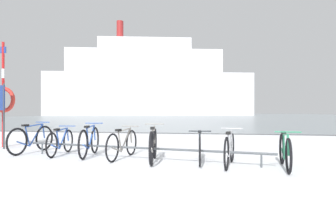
{
  "coord_description": "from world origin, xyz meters",
  "views": [
    {
      "loc": [
        1.59,
        -4.29,
        1.14
      ],
      "look_at": [
        -0.02,
        5.39,
        1.1
      ],
      "focal_mm": 30.35,
      "sensor_mm": 36.0,
      "label": 1
    }
  ],
  "objects_px": {
    "bicycle_1": "(61,142)",
    "bicycle_3": "(123,144)",
    "bicycle_7": "(285,151)",
    "ferry_ship": "(149,84)",
    "bicycle_4": "(153,145)",
    "bicycle_0": "(32,139)",
    "rescue_post": "(3,98)",
    "bicycle_6": "(230,149)",
    "bicycle_5": "(200,147)",
    "bicycle_2": "(90,141)"
  },
  "relations": [
    {
      "from": "bicycle_5",
      "to": "rescue_post",
      "type": "distance_m",
      "value": 6.64
    },
    {
      "from": "bicycle_1",
      "to": "bicycle_4",
      "type": "bearing_deg",
      "value": -12.91
    },
    {
      "from": "bicycle_0",
      "to": "ferry_ship",
      "type": "xyz_separation_m",
      "value": [
        -12.47,
        66.17,
        7.93
      ]
    },
    {
      "from": "bicycle_5",
      "to": "bicycle_4",
      "type": "bearing_deg",
      "value": -176.68
    },
    {
      "from": "bicycle_2",
      "to": "bicycle_6",
      "type": "distance_m",
      "value": 3.49
    },
    {
      "from": "rescue_post",
      "to": "bicycle_5",
      "type": "bearing_deg",
      "value": -15.34
    },
    {
      "from": "bicycle_5",
      "to": "rescue_post",
      "type": "height_order",
      "value": "rescue_post"
    },
    {
      "from": "bicycle_0",
      "to": "bicycle_4",
      "type": "height_order",
      "value": "bicycle_4"
    },
    {
      "from": "bicycle_0",
      "to": "bicycle_2",
      "type": "xyz_separation_m",
      "value": [
        1.8,
        -0.27,
        -0.0
      ]
    },
    {
      "from": "bicycle_6",
      "to": "bicycle_1",
      "type": "bearing_deg",
      "value": 169.54
    },
    {
      "from": "bicycle_4",
      "to": "bicycle_5",
      "type": "xyz_separation_m",
      "value": [
        1.04,
        0.06,
        -0.04
      ]
    },
    {
      "from": "bicycle_4",
      "to": "bicycle_7",
      "type": "xyz_separation_m",
      "value": [
        2.74,
        -0.31,
        -0.03
      ]
    },
    {
      "from": "bicycle_2",
      "to": "bicycle_4",
      "type": "bearing_deg",
      "value": -16.19
    },
    {
      "from": "bicycle_1",
      "to": "bicycle_6",
      "type": "xyz_separation_m",
      "value": [
        4.26,
        -0.79,
        0.01
      ]
    },
    {
      "from": "bicycle_1",
      "to": "bicycle_3",
      "type": "distance_m",
      "value": 1.8
    },
    {
      "from": "bicycle_6",
      "to": "bicycle_7",
      "type": "relative_size",
      "value": 1.0
    },
    {
      "from": "bicycle_4",
      "to": "rescue_post",
      "type": "xyz_separation_m",
      "value": [
        -5.25,
        1.79,
        1.19
      ]
    },
    {
      "from": "bicycle_6",
      "to": "bicycle_7",
      "type": "bearing_deg",
      "value": -6.47
    },
    {
      "from": "bicycle_7",
      "to": "rescue_post",
      "type": "relative_size",
      "value": 0.49
    },
    {
      "from": "bicycle_7",
      "to": "bicycle_4",
      "type": "bearing_deg",
      "value": 173.46
    },
    {
      "from": "bicycle_0",
      "to": "bicycle_6",
      "type": "height_order",
      "value": "bicycle_0"
    },
    {
      "from": "rescue_post",
      "to": "ferry_ship",
      "type": "relative_size",
      "value": 0.06
    },
    {
      "from": "bicycle_7",
      "to": "ferry_ship",
      "type": "relative_size",
      "value": 0.03
    },
    {
      "from": "bicycle_3",
      "to": "bicycle_7",
      "type": "distance_m",
      "value": 3.6
    },
    {
      "from": "rescue_post",
      "to": "bicycle_7",
      "type": "bearing_deg",
      "value": -14.73
    },
    {
      "from": "bicycle_4",
      "to": "bicycle_1",
      "type": "bearing_deg",
      "value": 167.09
    },
    {
      "from": "bicycle_1",
      "to": "bicycle_4",
      "type": "xyz_separation_m",
      "value": [
        2.59,
        -0.59,
        0.04
      ]
    },
    {
      "from": "bicycle_0",
      "to": "bicycle_1",
      "type": "distance_m",
      "value": 0.98
    },
    {
      "from": "bicycle_0",
      "to": "bicycle_3",
      "type": "distance_m",
      "value": 2.78
    },
    {
      "from": "bicycle_4",
      "to": "ferry_ship",
      "type": "xyz_separation_m",
      "value": [
        -16.02,
        66.95,
        7.93
      ]
    },
    {
      "from": "bicycle_0",
      "to": "bicycle_7",
      "type": "xyz_separation_m",
      "value": [
        6.29,
        -1.09,
        -0.03
      ]
    },
    {
      "from": "bicycle_1",
      "to": "bicycle_3",
      "type": "xyz_separation_m",
      "value": [
        1.78,
        -0.29,
        0.01
      ]
    },
    {
      "from": "bicycle_3",
      "to": "bicycle_7",
      "type": "xyz_separation_m",
      "value": [
        3.55,
        -0.62,
        -0.0
      ]
    },
    {
      "from": "bicycle_4",
      "to": "bicycle_0",
      "type": "bearing_deg",
      "value": 167.62
    },
    {
      "from": "bicycle_0",
      "to": "bicycle_4",
      "type": "xyz_separation_m",
      "value": [
        3.55,
        -0.78,
        0.0
      ]
    },
    {
      "from": "bicycle_0",
      "to": "ferry_ship",
      "type": "distance_m",
      "value": 67.8
    },
    {
      "from": "bicycle_3",
      "to": "rescue_post",
      "type": "distance_m",
      "value": 4.84
    },
    {
      "from": "bicycle_1",
      "to": "bicycle_5",
      "type": "relative_size",
      "value": 1.03
    },
    {
      "from": "bicycle_0",
      "to": "bicycle_6",
      "type": "bearing_deg",
      "value": -10.55
    },
    {
      "from": "bicycle_0",
      "to": "ferry_ship",
      "type": "bearing_deg",
      "value": 100.67
    },
    {
      "from": "bicycle_2",
      "to": "bicycle_7",
      "type": "height_order",
      "value": "bicycle_2"
    },
    {
      "from": "bicycle_2",
      "to": "bicycle_3",
      "type": "height_order",
      "value": "bicycle_2"
    },
    {
      "from": "bicycle_3",
      "to": "bicycle_4",
      "type": "distance_m",
      "value": 0.87
    },
    {
      "from": "bicycle_5",
      "to": "rescue_post",
      "type": "xyz_separation_m",
      "value": [
        -6.29,
        1.73,
        1.23
      ]
    },
    {
      "from": "bicycle_5",
      "to": "bicycle_7",
      "type": "distance_m",
      "value": 1.74
    },
    {
      "from": "bicycle_6",
      "to": "bicycle_7",
      "type": "height_order",
      "value": "same"
    },
    {
      "from": "bicycle_0",
      "to": "bicycle_5",
      "type": "xyz_separation_m",
      "value": [
        4.59,
        -0.72,
        -0.04
      ]
    },
    {
      "from": "bicycle_3",
      "to": "bicycle_5",
      "type": "height_order",
      "value": "bicycle_3"
    },
    {
      "from": "bicycle_3",
      "to": "ferry_ship",
      "type": "height_order",
      "value": "ferry_ship"
    },
    {
      "from": "bicycle_1",
      "to": "bicycle_7",
      "type": "distance_m",
      "value": 5.41
    }
  ]
}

